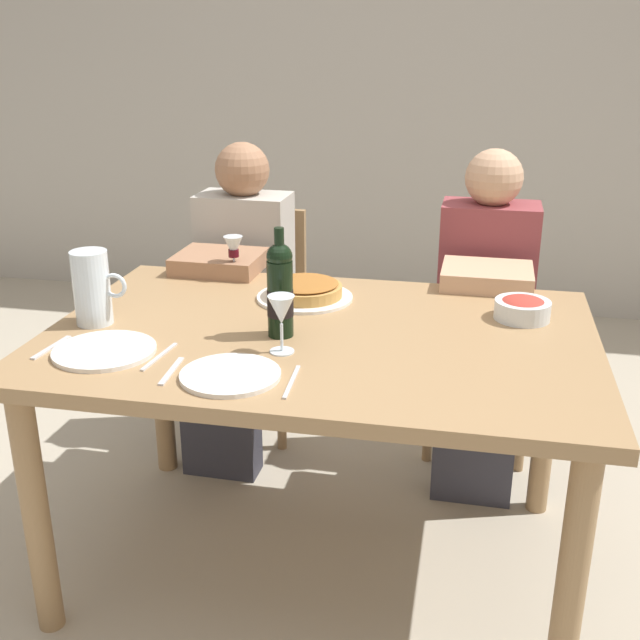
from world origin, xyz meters
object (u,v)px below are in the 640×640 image
at_px(water_pitcher, 93,292).
at_px(dinner_plate_left_setting, 104,351).
at_px(salad_bowl, 522,308).
at_px(chair_left, 256,305).
at_px(diner_right, 484,310).
at_px(wine_glass_right_diner, 281,312).
at_px(dinner_plate_right_setting, 230,375).
at_px(wine_bottle, 280,290).
at_px(dining_table, 320,362).
at_px(baked_tart, 305,290).
at_px(diner_left, 237,295).
at_px(wine_glass_left_diner, 233,249).
at_px(chair_right, 483,319).

height_order(water_pitcher, dinner_plate_left_setting, water_pitcher).
xyz_separation_m(salad_bowl, chair_left, (-1.00, 0.68, -0.30)).
bearing_deg(diner_right, wine_glass_right_diner, 59.09).
bearing_deg(dinner_plate_right_setting, wine_glass_right_diner, 64.56).
bearing_deg(wine_bottle, dinner_plate_left_setting, -153.11).
xyz_separation_m(water_pitcher, diner_right, (1.09, 0.74, -0.24)).
xyz_separation_m(dining_table, salad_bowl, (0.55, 0.22, 0.13)).
distance_m(baked_tart, diner_left, 0.56).
height_order(wine_glass_left_diner, chair_right, wine_glass_left_diner).
xyz_separation_m(wine_bottle, wine_glass_right_diner, (0.03, -0.11, -0.02)).
xyz_separation_m(baked_tart, wine_glass_left_diner, (-0.27, 0.15, 0.07)).
bearing_deg(diner_left, chair_right, -162.98).
bearing_deg(baked_tart, diner_left, 131.17).
height_order(dinner_plate_left_setting, dinner_plate_right_setting, same).
bearing_deg(water_pitcher, salad_bowl, 13.18).
height_order(wine_glass_right_diner, dinner_plate_right_setting, wine_glass_right_diner).
bearing_deg(wine_bottle, wine_glass_right_diner, -74.32).
relative_size(salad_bowl, dinner_plate_left_setting, 0.60).
bearing_deg(chair_right, wine_glass_left_diner, 31.86).
bearing_deg(water_pitcher, chair_right, 41.96).
relative_size(diner_left, chair_right, 1.33).
xyz_separation_m(water_pitcher, baked_tart, (0.53, 0.32, -0.07)).
relative_size(wine_glass_right_diner, chair_left, 0.18).
relative_size(baked_tart, dinner_plate_right_setting, 1.22).
height_order(dinner_plate_right_setting, diner_right, diner_right).
relative_size(chair_left, diner_right, 0.75).
distance_m(wine_bottle, diner_left, 0.84).
xyz_separation_m(water_pitcher, wine_glass_right_diner, (0.57, -0.10, 0.02)).
bearing_deg(dinner_plate_right_setting, chair_right, 64.30).
xyz_separation_m(baked_tart, chair_right, (0.55, 0.65, -0.29)).
xyz_separation_m(water_pitcher, diner_left, (0.18, 0.72, -0.24)).
bearing_deg(dinner_plate_right_setting, salad_bowl, 38.23).
relative_size(baked_tart, dinner_plate_left_setting, 1.12).
bearing_deg(dining_table, diner_left, 124.37).
xyz_separation_m(dinner_plate_left_setting, diner_right, (0.96, 0.94, -0.15)).
xyz_separation_m(water_pitcher, chair_left, (0.19, 0.96, -0.36)).
xyz_separation_m(water_pitcher, chair_right, (1.09, 0.98, -0.36)).
distance_m(dinner_plate_left_setting, chair_left, 1.19).
relative_size(wine_glass_right_diner, diner_right, 0.13).
xyz_separation_m(chair_left, diner_left, (-0.00, -0.24, 0.12)).
bearing_deg(wine_glass_left_diner, chair_left, 98.40).
height_order(wine_bottle, dinner_plate_left_setting, wine_bottle).
distance_m(chair_left, diner_right, 0.93).
xyz_separation_m(baked_tart, chair_left, (-0.35, 0.64, -0.29)).
bearing_deg(diner_right, dining_table, 57.26).
relative_size(baked_tart, chair_right, 0.34).
height_order(wine_bottle, chair_left, wine_bottle).
bearing_deg(wine_bottle, baked_tart, 90.52).
distance_m(dining_table, salad_bowl, 0.60).
bearing_deg(baked_tart, diner_right, 37.19).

